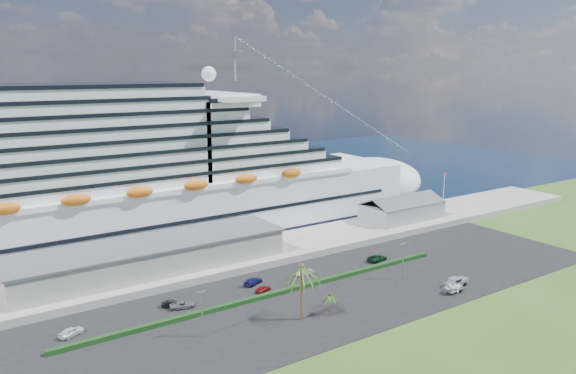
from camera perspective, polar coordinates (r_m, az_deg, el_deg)
ground at (r=109.18m, az=7.00°, el=-12.74°), size 420.00×420.00×0.00m
asphalt_lot at (r=116.92m, az=3.41°, el=-10.91°), size 140.00×38.00×0.12m
wharf at (r=139.22m, az=-3.90°, el=-6.73°), size 240.00×20.00×1.80m
water at (r=219.40m, az=-15.81°, el=-0.44°), size 420.00×160.00×0.02m
cruise_ship at (r=148.04m, az=-15.95°, el=0.30°), size 191.00×38.00×54.00m
terminal_building at (r=127.94m, az=-13.72°, el=-6.82°), size 61.00×15.00×6.30m
port_shed at (r=169.21m, az=11.50°, el=-2.32°), size 24.00×12.31×7.37m
flagpole at (r=181.39m, az=15.56°, el=-0.30°), size 1.08×0.16×12.00m
hedge at (r=116.25m, az=-1.31°, el=-10.76°), size 88.00×1.10×0.90m
lamp_post_left at (r=99.07m, az=-8.73°, el=-12.08°), size 1.60×0.35×8.27m
lamp_post_right at (r=125.49m, az=11.61°, el=-6.93°), size 1.60×0.35×8.27m
palm_tall at (r=102.77m, az=1.38°, el=-8.70°), size 8.82×8.82×11.13m
palm_short at (r=106.80m, az=4.30°, el=-11.11°), size 3.53×3.53×4.56m
parked_car_0 at (r=106.90m, az=-21.16°, el=-13.54°), size 4.86×3.46×1.54m
parked_car_1 at (r=113.32m, az=-11.73°, el=-11.53°), size 4.15×2.62×1.29m
parked_car_2 at (r=112.33m, az=-10.68°, el=-11.69°), size 5.20×3.32×1.33m
parked_car_3 at (r=121.98m, az=-3.59°, el=-9.51°), size 5.38×3.83×1.45m
parked_car_4 at (r=118.17m, az=-2.55°, el=-10.28°), size 3.95×2.46×1.26m
parked_car_5 at (r=127.03m, az=1.74°, el=-8.60°), size 4.47×1.85×1.44m
parked_car_6 at (r=137.30m, az=9.06°, el=-7.14°), size 5.75×3.29×1.51m
parked_car_7 at (r=137.60m, az=8.96°, el=-7.13°), size 4.73×2.30×1.33m
pickup_truck at (r=125.77m, az=16.73°, el=-9.18°), size 5.64×2.40×1.95m
boat_trailer at (r=122.57m, az=16.59°, el=-9.68°), size 6.40×4.59×1.79m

